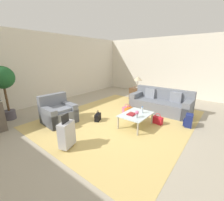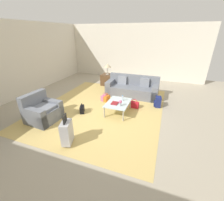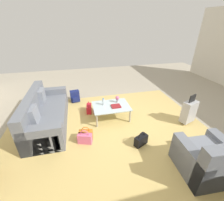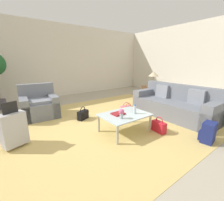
% 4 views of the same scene
% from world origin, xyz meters
% --- Properties ---
extents(ground_plane, '(12.00, 12.00, 0.00)m').
position_xyz_m(ground_plane, '(0.00, 0.00, 0.00)').
color(ground_plane, '#A89E89').
extents(wall_back, '(10.24, 0.12, 3.10)m').
position_xyz_m(wall_back, '(0.00, 4.06, 1.55)').
color(wall_back, silver).
rests_on(wall_back, ground).
extents(wall_right, '(0.12, 8.00, 3.10)m').
position_xyz_m(wall_right, '(5.06, 0.00, 1.55)').
color(wall_right, silver).
rests_on(wall_right, ground).
extents(area_rug, '(5.20, 4.40, 0.01)m').
position_xyz_m(area_rug, '(0.60, 0.20, 0.00)').
color(area_rug, tan).
rests_on(area_rug, ground).
extents(couch, '(0.90, 2.26, 0.89)m').
position_xyz_m(couch, '(2.19, -0.60, 0.31)').
color(couch, slate).
rests_on(couch, ground).
extents(armchair, '(0.98, 0.93, 0.91)m').
position_xyz_m(armchair, '(-0.90, 1.67, 0.30)').
color(armchair, slate).
rests_on(armchair, ground).
extents(coffee_table, '(1.02, 0.76, 0.41)m').
position_xyz_m(coffee_table, '(0.40, -0.50, 0.36)').
color(coffee_table, silver).
rests_on(coffee_table, ground).
extents(water_bottle, '(0.06, 0.06, 0.20)m').
position_xyz_m(water_bottle, '(0.60, -0.60, 0.50)').
color(water_bottle, silver).
rests_on(water_bottle, coffee_table).
extents(coffee_table_book, '(0.26, 0.22, 0.03)m').
position_xyz_m(coffee_table_book, '(0.28, -0.42, 0.42)').
color(coffee_table_book, maroon).
rests_on(coffee_table_book, coffee_table).
extents(flower_vase, '(0.11, 0.11, 0.21)m').
position_xyz_m(flower_vase, '(0.18, -0.65, 0.53)').
color(flower_vase, '#B2B7BC').
rests_on(flower_vase, coffee_table).
extents(side_table, '(0.62, 0.62, 0.58)m').
position_xyz_m(side_table, '(3.20, 1.00, 0.29)').
color(side_table, '#513823').
rests_on(side_table, ground).
extents(table_lamp, '(0.41, 0.41, 0.57)m').
position_xyz_m(table_lamp, '(3.20, 1.00, 1.04)').
color(table_lamp, '#ADA899').
rests_on(table_lamp, side_table).
extents(suitcase_silver, '(0.45, 0.34, 0.85)m').
position_xyz_m(suitcase_silver, '(-1.60, 0.20, 0.36)').
color(suitcase_silver, '#B7B7BC').
rests_on(suitcase_silver, ground).
extents(handbag_orange, '(0.34, 0.18, 0.36)m').
position_xyz_m(handbag_orange, '(1.18, 0.24, 0.13)').
color(handbag_orange, orange).
rests_on(handbag_orange, ground).
extents(handbag_red, '(0.18, 0.33, 0.36)m').
position_xyz_m(handbag_red, '(0.99, -0.97, 0.13)').
color(handbag_red, red).
rests_on(handbag_red, ground).
extents(handbag_pink, '(0.35, 0.24, 0.36)m').
position_xyz_m(handbag_pink, '(1.22, 0.36, 0.13)').
color(handbag_pink, pink).
rests_on(handbag_pink, ground).
extents(handbag_black, '(0.35, 0.26, 0.36)m').
position_xyz_m(handbag_black, '(-0.02, 0.71, 0.13)').
color(handbag_black, black).
rests_on(handbag_black, ground).
extents(backpack_navy, '(0.32, 0.28, 0.40)m').
position_xyz_m(backpack_navy, '(1.40, -1.79, 0.19)').
color(backpack_navy, navy).
rests_on(backpack_navy, ground).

